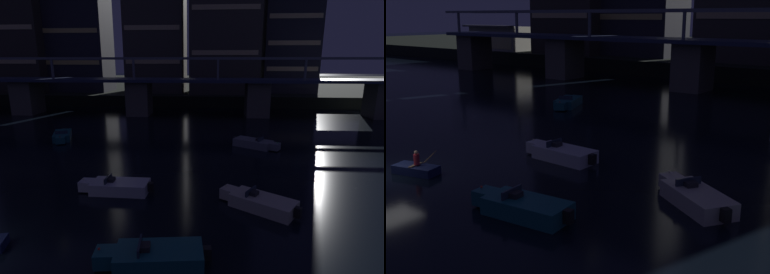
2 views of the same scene
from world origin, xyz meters
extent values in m
cube|color=black|center=(0.00, 86.88, 1.10)|extent=(240.00, 80.00, 2.20)
cube|color=#605B51|center=(-19.41, 38.88, 2.77)|extent=(3.60, 4.40, 5.55)
cube|color=#605B51|center=(0.00, 38.88, 2.77)|extent=(3.60, 4.40, 5.55)
cube|color=#605B51|center=(19.41, 38.88, 2.77)|extent=(3.60, 4.40, 5.55)
cube|color=#605B51|center=(38.83, 38.88, 2.77)|extent=(3.60, 4.40, 5.55)
cube|color=#2D3856|center=(0.00, 38.88, 5.78)|extent=(83.66, 6.40, 0.45)
cube|color=slate|center=(0.00, 35.98, 9.20)|extent=(83.66, 0.36, 0.36)
cube|color=slate|center=(0.00, 41.78, 9.20)|extent=(83.66, 0.36, 0.36)
cube|color=slate|center=(-12.94, 35.98, 7.60)|extent=(0.30, 0.30, 3.20)
cube|color=slate|center=(0.00, 35.98, 7.60)|extent=(0.30, 0.30, 3.20)
cube|color=slate|center=(12.94, 35.98, 7.60)|extent=(0.30, 0.30, 3.20)
cube|color=slate|center=(25.89, 35.98, 7.60)|extent=(0.30, 0.30, 3.20)
cube|color=#38332D|center=(-28.98, 54.06, 18.42)|extent=(12.97, 10.41, 32.44)
cube|color=beige|center=(-28.98, 48.81, 8.69)|extent=(11.93, 0.10, 0.90)
cube|color=beige|center=(-28.98, 48.81, 15.18)|extent=(11.93, 0.10, 0.90)
cube|color=#282833|center=(-17.40, 56.17, 17.88)|extent=(13.44, 8.69, 31.35)
cube|color=#F2D172|center=(-17.40, 51.77, 8.47)|extent=(12.37, 0.10, 0.90)
cube|color=#F2D172|center=(-17.40, 51.77, 14.74)|extent=(12.37, 0.10, 0.90)
cube|color=#423D38|center=(0.03, 56.90, 18.36)|extent=(11.93, 11.53, 32.32)
cube|color=beige|center=(0.03, 51.09, 8.66)|extent=(10.98, 0.10, 0.90)
cube|color=beige|center=(0.03, 51.09, 15.13)|extent=(10.98, 0.10, 0.90)
cube|color=beige|center=(14.38, 49.15, 10.32)|extent=(12.64, 0.10, 0.90)
cube|color=beige|center=(14.38, 49.15, 18.44)|extent=(12.64, 0.10, 0.90)
cube|color=#282833|center=(28.12, 57.95, 14.77)|extent=(11.06, 10.24, 25.13)
cube|color=beige|center=(28.12, 52.79, 7.23)|extent=(10.18, 0.10, 0.90)
cube|color=beige|center=(28.12, 52.79, 12.25)|extent=(10.18, 0.10, 0.90)
cube|color=beige|center=(28.12, 52.79, 17.28)|extent=(10.18, 0.10, 0.90)
cube|color=#196066|center=(-5.25, 22.17, 0.40)|extent=(3.13, 4.30, 0.80)
cube|color=#196066|center=(-4.35, 19.93, 0.45)|extent=(1.25, 1.20, 0.70)
cube|color=#283342|center=(-4.93, 21.38, 0.98)|extent=(1.29, 0.60, 0.36)
cube|color=#262628|center=(-5.02, 21.61, 0.92)|extent=(0.67, 0.58, 0.24)
cube|color=black|center=(-6.05, 24.17, 0.50)|extent=(0.47, 0.47, 0.60)
sphere|color=red|center=(-4.26, 19.70, 0.88)|extent=(0.12, 0.12, 0.12)
cube|color=beige|center=(15.41, 6.19, 0.40)|extent=(4.25, 3.66, 0.80)
cube|color=beige|center=(13.40, 7.52, 0.45)|extent=(1.30, 1.32, 0.70)
cube|color=#283342|center=(14.70, 6.66, 0.98)|extent=(0.83, 1.18, 0.36)
cube|color=#262628|center=(14.91, 6.52, 0.92)|extent=(0.64, 0.69, 0.24)
cube|color=black|center=(17.21, 5.00, 0.50)|extent=(0.50, 0.50, 0.60)
sphere|color=beige|center=(13.20, 7.65, 0.88)|extent=(0.12, 0.12, 0.12)
cube|color=gray|center=(16.56, 20.28, 0.40)|extent=(4.27, 3.61, 0.80)
cube|color=gray|center=(18.59, 18.99, 0.45)|extent=(1.29, 1.32, 0.70)
cube|color=#283342|center=(17.28, 19.82, 0.98)|extent=(0.81, 1.19, 0.36)
cube|color=#262628|center=(17.06, 19.96, 0.92)|extent=(0.64, 0.69, 0.24)
cube|color=black|center=(14.74, 21.43, 0.50)|extent=(0.50, 0.50, 0.60)
sphere|color=#33D84C|center=(18.80, 18.86, 0.88)|extent=(0.12, 0.12, 0.12)
cube|color=silver|center=(5.90, 8.07, 0.40)|extent=(3.96, 1.91, 0.80)
cube|color=silver|center=(3.50, 8.14, 0.45)|extent=(0.93, 1.01, 0.70)
cube|color=#283342|center=(5.05, 8.09, 0.98)|extent=(0.14, 1.35, 0.36)
cube|color=#262628|center=(5.30, 8.09, 0.92)|extent=(0.42, 0.57, 0.24)
cube|color=black|center=(8.06, 8.01, 0.50)|extent=(0.37, 0.37, 0.60)
sphere|color=beige|center=(3.25, 8.14, 0.88)|extent=(0.12, 0.12, 0.12)
cube|color=#196066|center=(9.94, 0.59, 0.40)|extent=(4.09, 2.23, 0.80)
cube|color=#196066|center=(7.55, 0.31, 0.45)|extent=(1.01, 1.09, 0.70)
cube|color=#283342|center=(9.10, 0.49, 0.98)|extent=(0.25, 1.35, 0.36)
cube|color=#262628|center=(9.35, 0.52, 0.92)|extent=(0.46, 0.60, 0.24)
cube|color=black|center=(12.08, 0.83, 0.50)|extent=(0.40, 0.40, 0.60)
sphere|color=red|center=(7.30, 0.28, 0.88)|extent=(0.12, 0.12, 0.12)
camera|label=1|loc=(12.22, -11.22, 8.98)|focal=28.48mm
camera|label=2|loc=(23.63, -13.34, 8.62)|focal=44.29mm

